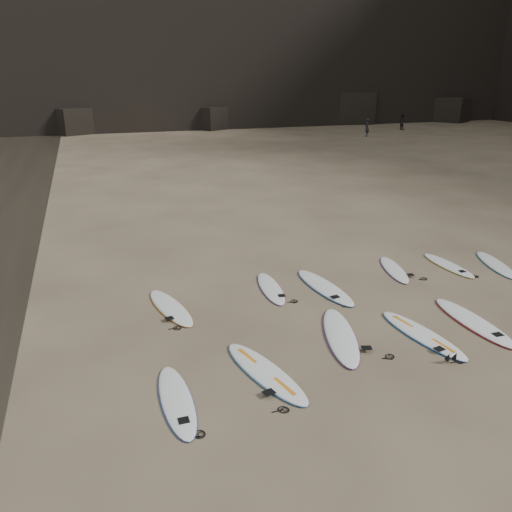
{
  "coord_description": "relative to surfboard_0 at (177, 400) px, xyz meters",
  "views": [
    {
      "loc": [
        -5.2,
        -8.68,
        5.64
      ],
      "look_at": [
        -1.53,
        1.99,
        1.5
      ],
      "focal_mm": 35.0,
      "sensor_mm": 36.0,
      "label": 1
    }
  ],
  "objects": [
    {
      "name": "ground",
      "position": [
        4.08,
        0.99,
        -0.04
      ],
      "size": [
        240.0,
        240.0,
        0.0
      ],
      "primitive_type": "plane",
      "color": "#897559",
      "rests_on": "ground"
    },
    {
      "name": "surfboard_0",
      "position": [
        0.0,
        0.0,
        0.0
      ],
      "size": [
        0.57,
        2.32,
        0.08
      ],
      "primitive_type": "ellipsoid",
      "rotation": [
        0.0,
        0.0,
        -0.01
      ],
      "color": "white",
      "rests_on": "ground"
    },
    {
      "name": "surfboard_1",
      "position": [
        1.84,
        0.32,
        0.01
      ],
      "size": [
        1.28,
        2.71,
        0.09
      ],
      "primitive_type": "ellipsoid",
      "rotation": [
        0.0,
        0.0,
        0.26
      ],
      "color": "white",
      "rests_on": "ground"
    },
    {
      "name": "surfboard_2",
      "position": [
        3.96,
        1.14,
        0.01
      ],
      "size": [
        1.47,
        2.81,
        0.1
      ],
      "primitive_type": "ellipsoid",
      "rotation": [
        0.0,
        0.0,
        -0.31
      ],
      "color": "white",
      "rests_on": "ground"
    },
    {
      "name": "surfboard_3",
      "position": [
        5.75,
        0.59,
        0.0
      ],
      "size": [
        0.96,
        2.63,
        0.09
      ],
      "primitive_type": "ellipsoid",
      "rotation": [
        0.0,
        0.0,
        0.14
      ],
      "color": "white",
      "rests_on": "ground"
    },
    {
      "name": "surfboard_4",
      "position": [
        7.3,
        0.72,
        0.01
      ],
      "size": [
        0.72,
        2.71,
        0.1
      ],
      "primitive_type": "ellipsoid",
      "rotation": [
        0.0,
        0.0,
        -0.03
      ],
      "color": "white",
      "rests_on": "ground"
    },
    {
      "name": "surfboard_5",
      "position": [
        0.56,
        3.87,
        0.0
      ],
      "size": [
        1.09,
        2.52,
        0.09
      ],
      "primitive_type": "ellipsoid",
      "rotation": [
        0.0,
        0.0,
        0.21
      ],
      "color": "white",
      "rests_on": "ground"
    },
    {
      "name": "surfboard_6",
      "position": [
        3.4,
        4.17,
        -0.0
      ],
      "size": [
        0.8,
        2.31,
        0.08
      ],
      "primitive_type": "ellipsoid",
      "rotation": [
        0.0,
        0.0,
        -0.12
      ],
      "color": "white",
      "rests_on": "ground"
    },
    {
      "name": "surfboard_7",
      "position": [
        4.84,
        3.74,
        0.01
      ],
      "size": [
        0.9,
        2.79,
        0.1
      ],
      "primitive_type": "ellipsoid",
      "rotation": [
        0.0,
        0.0,
        0.09
      ],
      "color": "white",
      "rests_on": "ground"
    },
    {
      "name": "surfboard_8",
      "position": [
        7.45,
        4.27,
        -0.0
      ],
      "size": [
        1.11,
        2.27,
        0.08
      ],
      "primitive_type": "ellipsoid",
      "rotation": [
        0.0,
        0.0,
        -0.28
      ],
      "color": "white",
      "rests_on": "ground"
    },
    {
      "name": "surfboard_9",
      "position": [
        9.24,
        4.02,
        -0.0
      ],
      "size": [
        0.55,
        2.24,
        0.08
      ],
      "primitive_type": "ellipsoid",
      "rotation": [
        0.0,
        0.0,
        0.0
      ],
      "color": "white",
      "rests_on": "ground"
    },
    {
      "name": "surfboard_10",
      "position": [
        10.68,
        3.59,
        0.0
      ],
      "size": [
        1.29,
        2.44,
        0.09
      ],
      "primitive_type": "ellipsoid",
      "rotation": [
        0.0,
        0.0,
        -0.32
      ],
      "color": "white",
      "rests_on": "ground"
    },
    {
      "name": "person_a",
      "position": [
        24.57,
        34.67,
        0.79
      ],
      "size": [
        0.65,
        0.72,
        1.66
      ],
      "primitive_type": "imported",
      "rotation": [
        0.0,
        0.0,
        4.18
      ],
      "color": "black",
      "rests_on": "ground"
    },
    {
      "name": "person_b",
      "position": [
        31.15,
        38.51,
        0.8
      ],
      "size": [
        0.64,
        0.82,
        1.68
      ],
      "primitive_type": "imported",
      "rotation": [
        0.0,
        0.0,
        1.56
      ],
      "color": "black",
      "rests_on": "ground"
    }
  ]
}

